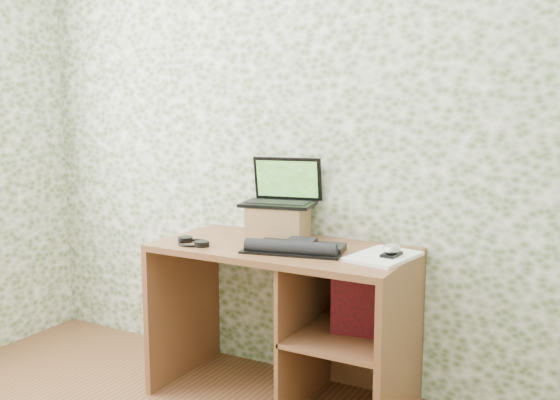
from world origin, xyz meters
The scene contains 10 objects.
wall_back centered at (0.00, 1.75, 1.30)m, with size 3.50×3.50×0.00m, color white.
desk centered at (0.08, 1.47, 0.48)m, with size 1.20×0.60×0.75m.
riser centered at (-0.10, 1.58, 0.83)m, with size 0.27×0.23×0.16m, color #976B43.
laptop centered at (-0.10, 1.62, 0.97)m, with size 0.39×0.31×0.23m.
keyboard centered at (0.11, 1.37, 0.77)m, with size 0.46×0.31×0.06m.
headphones centered at (-0.39, 1.28, 0.76)m, with size 0.20×0.18×0.02m.
notepad centered at (0.49, 1.45, 0.76)m, with size 0.23×0.33×0.02m, color silver.
mouse centered at (0.53, 1.45, 0.79)m, with size 0.07×0.12×0.04m, color silver.
pen centered at (0.52, 1.48, 0.77)m, with size 0.01×0.01×0.17m, color black.
red_box centered at (0.38, 1.44, 0.53)m, with size 0.23×0.07×0.28m, color maroon.
Camera 1 is at (1.36, -1.06, 1.41)m, focal length 40.00 mm.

